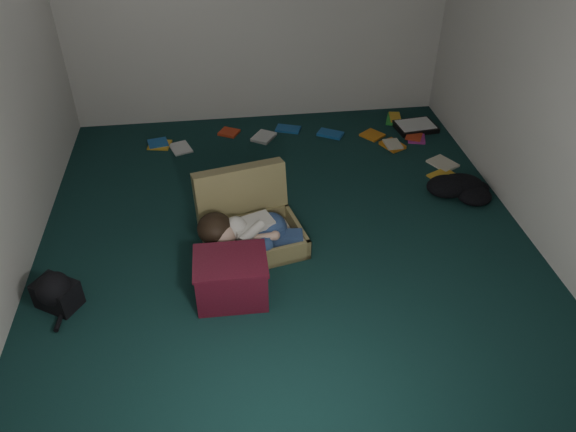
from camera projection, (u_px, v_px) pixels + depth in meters
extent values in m
plane|color=#0F2C2A|center=(286.00, 239.00, 4.63)|extent=(4.50, 4.50, 0.00)
plane|color=silver|center=(363.00, 347.00, 2.06)|extent=(4.50, 0.00, 4.50)
plane|color=silver|center=(559.00, 77.00, 4.06)|extent=(0.00, 4.50, 4.50)
cube|color=olive|center=(255.00, 240.00, 4.48)|extent=(0.86, 0.69, 0.17)
cube|color=silver|center=(255.00, 245.00, 4.50)|extent=(0.78, 0.61, 0.02)
cube|color=olive|center=(241.00, 198.00, 4.63)|extent=(0.79, 0.39, 0.56)
cube|color=beige|center=(252.00, 233.00, 4.40)|extent=(0.37, 0.29, 0.24)
sphere|color=tan|center=(223.00, 236.00, 4.27)|extent=(0.21, 0.21, 0.21)
ellipsoid|color=black|center=(215.00, 229.00, 4.28)|extent=(0.27, 0.29, 0.24)
ellipsoid|color=navy|center=(272.00, 228.00, 4.45)|extent=(0.25, 0.29, 0.24)
cube|color=navy|center=(266.00, 240.00, 4.34)|extent=(0.31, 0.27, 0.15)
cube|color=navy|center=(286.00, 239.00, 4.40)|extent=(0.27, 0.15, 0.12)
sphere|color=white|center=(297.00, 236.00, 4.46)|extent=(0.12, 0.12, 0.12)
sphere|color=white|center=(300.00, 243.00, 4.41)|extent=(0.11, 0.11, 0.11)
cylinder|color=tan|center=(264.00, 237.00, 4.28)|extent=(0.21, 0.11, 0.07)
cube|color=#4F101E|center=(232.00, 280.00, 4.00)|extent=(0.50, 0.39, 0.33)
cube|color=#4F101E|center=(230.00, 261.00, 3.89)|extent=(0.52, 0.41, 0.02)
cube|color=black|center=(415.00, 127.00, 6.15)|extent=(0.46, 0.37, 0.05)
cube|color=white|center=(416.00, 124.00, 6.14)|extent=(0.41, 0.32, 0.01)
cube|color=gold|center=(160.00, 145.00, 5.86)|extent=(0.21, 0.16, 0.02)
cube|color=red|center=(229.00, 133.00, 6.08)|extent=(0.26, 0.25, 0.02)
cube|color=silver|center=(264.00, 137.00, 5.99)|extent=(0.21, 0.24, 0.02)
cube|color=#1C5597|center=(330.00, 134.00, 6.05)|extent=(0.22, 0.25, 0.02)
cube|color=orange|center=(372.00, 135.00, 6.03)|extent=(0.26, 0.24, 0.02)
cube|color=green|center=(393.00, 120.00, 6.32)|extent=(0.22, 0.17, 0.02)
cube|color=#A52983|center=(416.00, 139.00, 5.97)|extent=(0.26, 0.26, 0.02)
cube|color=beige|center=(443.00, 163.00, 5.57)|extent=(0.19, 0.24, 0.02)
cube|color=gold|center=(443.00, 176.00, 5.39)|extent=(0.23, 0.26, 0.02)
cube|color=red|center=(417.00, 129.00, 6.15)|extent=(0.26, 0.23, 0.02)
cube|color=silver|center=(181.00, 148.00, 5.81)|extent=(0.23, 0.19, 0.02)
cube|color=#1C5597|center=(288.00, 129.00, 6.15)|extent=(0.26, 0.26, 0.02)
cube|color=orange|center=(392.00, 146.00, 5.85)|extent=(0.18, 0.22, 0.02)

